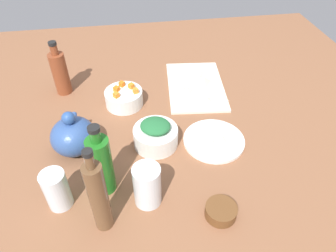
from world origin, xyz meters
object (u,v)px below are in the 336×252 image
object	(u,v)px
bottle_0	(98,196)
bottle_2	(60,72)
teapot	(73,136)
bottle_1	(101,164)
plate_tofu	(214,140)
cutting_board	(196,86)
bowl_greens	(156,137)
drinking_glass_1	(147,185)
bowl_small_side	(221,211)
bowl_carrots	(124,98)
drinking_glass_0	(57,190)

from	to	relation	value
bottle_0	bottle_2	xyz separation A→B (cm)	(62.59, 15.88, -2.75)
teapot	bottle_1	xyz separation A→B (cm)	(-16.94, -9.35, 3.92)
plate_tofu	cutting_board	bearing A→B (deg)	-1.83
bowl_greens	drinking_glass_1	distance (cm)	22.42
cutting_board	bottle_0	xyz separation A→B (cm)	(-57.72, 37.15, 11.28)
bowl_small_side	bottle_2	world-z (taller)	bottle_2
plate_tofu	bowl_greens	bearing A→B (deg)	84.05
bowl_carrots	bottle_1	world-z (taller)	bottle_1
bowl_greens	drinking_glass_1	bearing A→B (deg)	167.30
cutting_board	bottle_0	distance (cm)	69.56
plate_tofu	bowl_small_side	distance (cm)	27.93
bowl_greens	bowl_carrots	world-z (taller)	bowl_greens
teapot	bottle_0	distance (cm)	30.65
bottle_1	drinking_glass_1	xyz separation A→B (cm)	(-6.23, -11.62, -3.51)
bowl_greens	teapot	bearing A→B (deg)	86.63
plate_tofu	bowl_greens	xyz separation A→B (cm)	(2.01, 19.28, 2.62)
bottle_2	drinking_glass_1	size ratio (longest dim) A/B	1.69
bottle_1	cutting_board	bearing A→B (deg)	-38.71
bowl_small_side	drinking_glass_0	xyz separation A→B (cm)	(10.31, 42.40, 4.31)
plate_tofu	bowl_greens	size ratio (longest dim) A/B	1.40
drinking_glass_0	bowl_greens	bearing A→B (deg)	-56.43
bottle_1	bottle_2	size ratio (longest dim) A/B	1.07
cutting_board	drinking_glass_0	xyz separation A→B (cm)	(-49.56, 49.02, 5.49)
bottle_0	drinking_glass_1	distance (cm)	14.22
teapot	bottle_2	size ratio (longest dim) A/B	0.75
teapot	drinking_glass_0	distance (cm)	20.77
bottle_0	bowl_small_side	bearing A→B (deg)	-94.04
bottle_1	bowl_greens	bearing A→B (deg)	-46.94
cutting_board	bowl_greens	world-z (taller)	bowl_greens
bowl_greens	teapot	size ratio (longest dim) A/B	0.90
cutting_board	teapot	xyz separation A→B (cm)	(-29.00, 46.17, 5.53)
bowl_small_side	teapot	distance (cm)	50.36
bowl_carrots	teapot	world-z (taller)	teapot
bottle_0	drinking_glass_1	world-z (taller)	bottle_0
bottle_2	drinking_glass_1	distance (cm)	63.52
bowl_greens	bottle_2	xyz separation A→B (cm)	(35.39, 32.71, 5.81)
cutting_board	drinking_glass_1	size ratio (longest dim) A/B	2.72
bowl_greens	bottle_2	bearing A→B (deg)	42.75
bowl_carrots	bottle_0	bearing A→B (deg)	171.42
bowl_carrots	bottle_1	size ratio (longest dim) A/B	0.61
bowl_greens	bottle_0	bearing A→B (deg)	148.26
bowl_carrots	teapot	distance (cm)	27.51
bottle_0	drinking_glass_0	bearing A→B (deg)	55.51
teapot	drinking_glass_0	bearing A→B (deg)	172.10
bottle_2	bowl_small_side	bearing A→B (deg)	-144.37
bottle_0	drinking_glass_0	distance (cm)	15.53
cutting_board	bottle_2	xyz separation A→B (cm)	(4.87, 53.03, 8.53)
cutting_board	bottle_1	xyz separation A→B (cm)	(-45.94, 36.82, 9.45)
cutting_board	bottle_2	distance (cm)	53.93
bowl_carrots	teapot	xyz separation A→B (cm)	(-21.71, 16.63, 3.02)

